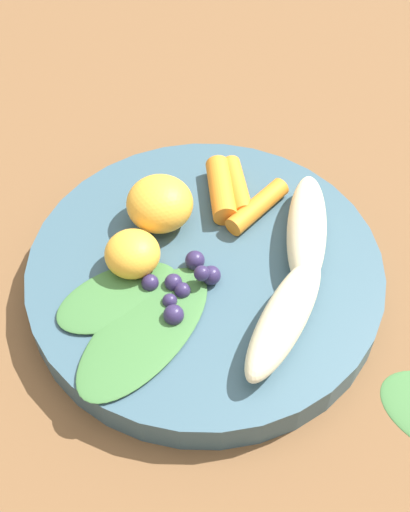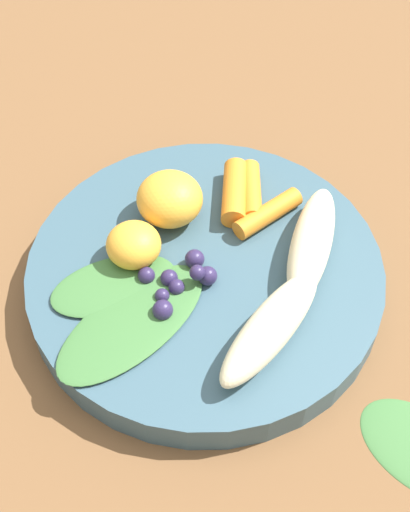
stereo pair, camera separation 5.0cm
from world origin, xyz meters
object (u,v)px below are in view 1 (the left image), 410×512
object	(u,v)px
bowl	(205,275)
banana_peeled_right	(285,317)
orange_segment_near	(132,254)
banana_peeled_left	(307,230)

from	to	relation	value
bowl	banana_peeled_right	distance (m)	0.08
banana_peeled_right	orange_segment_near	xyz separation A→B (m)	(0.08, 0.09, 0.00)
bowl	banana_peeled_right	bearing A→B (deg)	-152.37
banana_peeled_left	orange_segment_near	xyz separation A→B (m)	(0.01, 0.13, 0.00)
banana_peeled_right	orange_segment_near	bearing A→B (deg)	90.19
banana_peeled_right	banana_peeled_left	bearing A→B (deg)	11.43
banana_peeled_left	orange_segment_near	bearing A→B (deg)	107.16
bowl	banana_peeled_left	size ratio (longest dim) A/B	2.42
bowl	orange_segment_near	distance (m)	0.06
banana_peeled_left	banana_peeled_right	distance (m)	0.08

